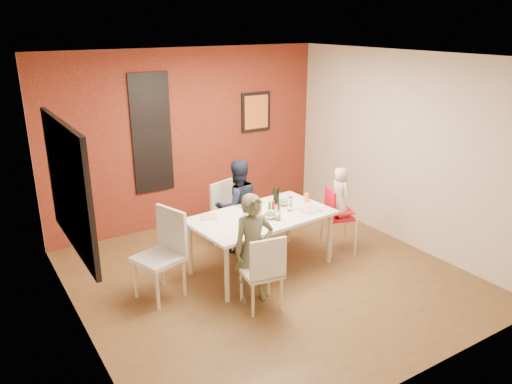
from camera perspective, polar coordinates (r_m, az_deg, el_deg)
ground at (r=6.40m, az=1.45°, el=-9.68°), size 4.50×4.50×0.00m
ceiling at (r=5.61m, az=1.69°, el=15.23°), size 4.50×4.50×0.02m
wall_back at (r=7.77m, az=-7.72°, el=6.10°), size 4.50×0.02×2.70m
wall_front at (r=4.30m, az=18.49°, el=-5.69°), size 4.50×0.02×2.70m
wall_left at (r=5.04m, az=-20.26°, el=-2.21°), size 0.02×4.50×2.70m
wall_right at (r=7.31m, az=16.45°, el=4.66°), size 0.02×4.50×2.70m
brick_accent_wall at (r=7.75m, az=-7.66°, el=6.07°), size 4.50×0.02×2.70m
picture_window_frame at (r=5.17m, az=-20.68°, el=0.62°), size 0.05×1.70×1.30m
picture_window_pane at (r=5.17m, az=-20.52°, el=0.64°), size 0.02×1.55×1.15m
glassblock_strip at (r=7.49m, az=-11.85°, el=6.54°), size 0.55×0.03×1.70m
glassblock_surround at (r=7.48m, az=-11.84°, el=6.54°), size 0.60×0.03×1.76m
art_print_frame at (r=8.24m, az=-0.01°, el=9.14°), size 0.54×0.03×0.64m
art_print_canvas at (r=8.22m, az=0.05°, el=9.13°), size 0.44×0.01×0.54m
dining_table at (r=6.32m, az=0.64°, el=-3.20°), size 1.86×1.14×0.74m
chair_near at (r=5.51m, az=0.92°, el=-8.79°), size 0.48×0.48×0.90m
chair_far at (r=7.08m, az=-3.26°, el=-2.12°), size 0.54×0.54×0.93m
chair_left at (r=5.87m, az=-10.44°, el=-6.39°), size 0.61×0.61×1.04m
high_chair at (r=6.91m, az=9.20°, el=-2.57°), size 0.48×0.48×0.92m
child_near at (r=5.63m, az=-0.30°, el=-6.53°), size 0.52×0.40×1.29m
child_far at (r=6.85m, az=-2.13°, el=-1.63°), size 0.69×0.57×1.31m
toddler at (r=6.80m, az=9.56°, el=0.01°), size 0.22×0.34×0.68m
plate_near_left at (r=5.86m, az=-0.67°, el=-4.30°), size 0.24×0.24×0.01m
plate_far_mid at (r=6.56m, az=-0.81°, el=-1.66°), size 0.23×0.23×0.01m
plate_near_right at (r=6.49m, az=6.22°, el=-2.02°), size 0.24×0.24×0.01m
plate_far_left at (r=6.26m, az=-5.46°, el=-2.82°), size 0.27×0.27×0.01m
salad_bowl_a at (r=6.22m, az=1.65°, el=-2.67°), size 0.24×0.24×0.05m
salad_bowl_b at (r=6.67m, az=3.17°, el=-1.17°), size 0.25×0.25×0.05m
wine_bottle at (r=6.42m, az=2.33°, el=-0.79°), size 0.08×0.08×0.30m
wine_glass_a at (r=6.11m, az=2.51°, el=-2.31°), size 0.07×0.07×0.21m
wine_glass_b at (r=6.42m, az=3.88°, el=-1.39°), size 0.06×0.06×0.18m
paper_towel_roll at (r=6.08m, az=-0.94°, el=-2.10°), size 0.12×0.12×0.27m
condiment_red at (r=6.36m, az=1.99°, el=-1.70°), size 0.04×0.04×0.15m
condiment_green at (r=6.34m, az=1.57°, el=-1.78°), size 0.04×0.04×0.15m
condiment_brown at (r=6.29m, az=0.48°, el=-1.94°), size 0.04×0.04×0.15m
sippy_cup at (r=6.76m, az=5.82°, el=-0.65°), size 0.07×0.07×0.12m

